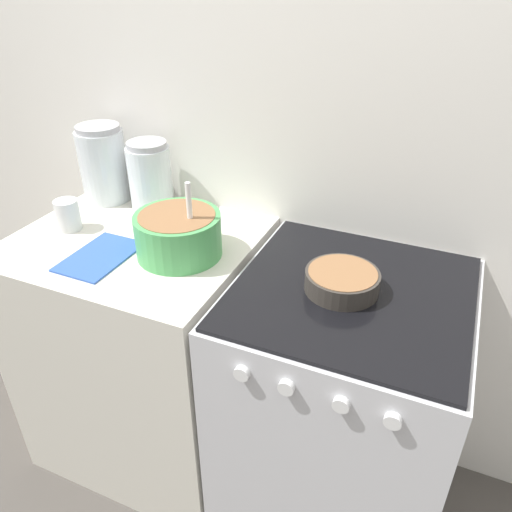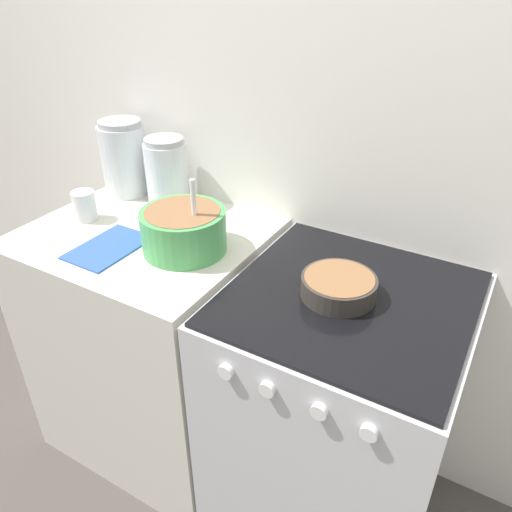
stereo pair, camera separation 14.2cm
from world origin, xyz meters
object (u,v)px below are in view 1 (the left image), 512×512
(baking_pan, at_px, (342,280))
(storage_jar_middle, at_px, (151,181))
(mixing_bowl, at_px, (178,232))
(tin_can, at_px, (68,215))
(storage_jar_left, at_px, (104,168))
(stove, at_px, (338,409))

(baking_pan, height_order, storage_jar_middle, storage_jar_middle)
(mixing_bowl, xyz_separation_m, tin_can, (-0.42, -0.00, -0.02))
(baking_pan, distance_m, storage_jar_left, 1.00)
(mixing_bowl, relative_size, tin_can, 2.52)
(storage_jar_left, height_order, storage_jar_middle, storage_jar_left)
(storage_jar_left, distance_m, tin_can, 0.26)
(stove, bearing_deg, storage_jar_middle, 164.18)
(stove, distance_m, baking_pan, 0.50)
(mixing_bowl, distance_m, storage_jar_left, 0.52)
(mixing_bowl, xyz_separation_m, storage_jar_left, (-0.46, 0.25, 0.04))
(stove, xyz_separation_m, baking_pan, (-0.03, -0.01, 0.50))
(stove, height_order, baking_pan, baking_pan)
(stove, relative_size, storage_jar_middle, 3.81)
(storage_jar_left, bearing_deg, baking_pan, -13.85)
(stove, xyz_separation_m, mixing_bowl, (-0.54, -0.02, 0.54))
(stove, relative_size, storage_jar_left, 3.36)
(storage_jar_middle, bearing_deg, stove, -15.82)
(mixing_bowl, relative_size, storage_jar_left, 0.94)
(mixing_bowl, height_order, storage_jar_left, storage_jar_left)
(storage_jar_middle, xyz_separation_m, tin_can, (-0.16, -0.25, -0.05))
(mixing_bowl, bearing_deg, storage_jar_middle, 136.37)
(storage_jar_left, bearing_deg, tin_can, -81.74)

